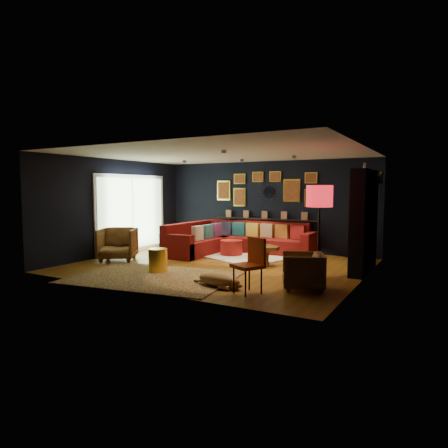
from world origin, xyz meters
The scene contains 20 objects.
floor centered at (0.00, 0.00, 0.00)m, with size 6.50×6.50×0.00m, color brown.
room_walls centered at (0.00, 0.00, 1.59)m, with size 6.50×6.50×6.50m.
sectional centered at (-0.61, 1.81, 0.32)m, with size 3.41×2.69×0.86m.
ledge centered at (0.00, 2.68, 0.92)m, with size 3.20×0.12×0.04m, color black.
gallery_wall centered at (-0.01, 2.72, 1.81)m, with size 3.15×0.04×1.02m.
sunburst_mirror centered at (0.10, 2.72, 1.70)m, with size 0.47×0.16×0.47m.
fireplace centered at (3.09, 0.90, 1.02)m, with size 0.31×1.60×2.20m.
deer_head centered at (3.14, 1.40, 2.05)m, with size 0.50×0.28×0.45m.
sliding_door centered at (-3.22, 0.60, 1.10)m, with size 0.06×2.80×2.20m.
ceiling_spots centered at (0.00, 0.80, 2.56)m, with size 3.30×2.50×0.06m.
shag_rug centered at (-0.08, 1.30, 0.02)m, with size 2.25×1.64×0.03m, color silver.
leopard_rug centered at (-0.49, -1.80, 0.01)m, with size 3.20×2.28×0.02m, color tan.
coffee_table centered at (0.90, 0.53, 0.37)m, with size 0.97×0.80×0.43m.
pouf centered at (-0.39, 1.36, 0.23)m, with size 0.60×0.60×0.39m, color #A31D1B.
armchair_left centered at (-2.55, -0.67, 0.45)m, with size 0.88×0.82×0.90m, color #BA7A39.
armchair_right centered at (2.45, -1.20, 0.37)m, with size 0.71×0.67×0.73m, color #BA7A39.
gold_stool centered at (-0.76, -1.29, 0.26)m, with size 0.41×0.41×0.51m, color yellow.
orange_chair centered at (1.75, -1.87, 0.57)m, with size 0.61×0.61×0.96m.
floor_lamp centered at (2.47, -0.30, 1.58)m, with size 0.51×0.51×1.87m.
dog centered at (1.00, -1.80, 0.19)m, with size 1.08×0.53×0.34m, color #A46F43, non-canonical shape.
Camera 1 is at (4.69, -8.01, 1.79)m, focal length 32.00 mm.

